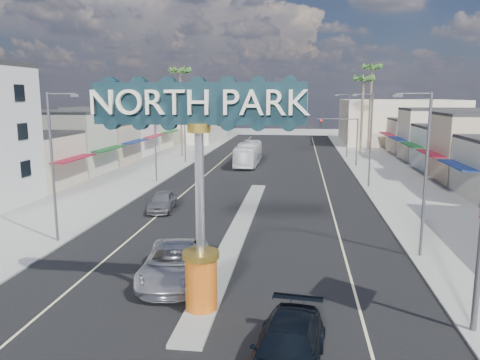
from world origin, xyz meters
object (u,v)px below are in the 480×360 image
(streetlight_l_near, at_px, (55,160))
(car_parked_left, at_px, (163,201))
(streetlight_r_far, at_px, (347,122))
(palm_right_far, at_px, (372,72))
(traffic_signal_left, at_px, (198,131))
(streetlight_r_near, at_px, (423,167))
(streetlight_l_far, at_px, (202,121))
(gateway_sign, at_px, (199,171))
(palm_left_far, at_px, (180,76))
(traffic_signal_right, at_px, (342,132))
(palm_right_mid, at_px, (363,83))
(suv_left, at_px, (174,263))
(suv_right, at_px, (287,350))
(city_bus, at_px, (248,154))
(streetlight_l_mid, at_px, (157,133))
(streetlight_r_mid, at_px, (369,135))

(streetlight_l_near, relative_size, car_parked_left, 2.02)
(streetlight_r_far, xyz_separation_m, palm_right_far, (4.57, 10.00, 7.32))
(traffic_signal_left, xyz_separation_m, streetlight_r_near, (19.62, -33.99, 0.79))
(streetlight_l_far, height_order, palm_right_far, palm_right_far)
(gateway_sign, bearing_deg, streetlight_l_near, 142.45)
(streetlight_r_far, bearing_deg, streetlight_l_far, 180.00)
(palm_left_far, bearing_deg, traffic_signal_right, -15.15)
(palm_right_mid, xyz_separation_m, car_parked_left, (-19.56, -37.45, -9.84))
(suv_left, bearing_deg, suv_right, -57.34)
(streetlight_l_near, bearing_deg, gateway_sign, -37.55)
(streetlight_r_near, relative_size, palm_left_far, 0.69)
(gateway_sign, height_order, streetlight_l_near, gateway_sign)
(traffic_signal_left, bearing_deg, traffic_signal_right, 0.00)
(palm_right_mid, height_order, suv_left, palm_right_mid)
(palm_right_mid, bearing_deg, suv_left, -106.43)
(streetlight_r_far, height_order, palm_right_far, palm_right_far)
(gateway_sign, bearing_deg, streetlight_l_far, 101.78)
(traffic_signal_left, height_order, streetlight_r_far, streetlight_r_far)
(palm_left_far, distance_m, palm_right_mid, 26.70)
(city_bus, bearing_deg, streetlight_l_far, 132.37)
(palm_right_far, distance_m, suv_right, 65.87)
(palm_right_far, bearing_deg, suv_right, -100.12)
(traffic_signal_right, bearing_deg, suv_right, -96.93)
(suv_right, bearing_deg, palm_right_far, 86.88)
(palm_left_far, bearing_deg, streetlight_l_mid, -82.69)
(streetlight_l_far, bearing_deg, city_bus, -48.36)
(suv_left, bearing_deg, traffic_signal_left, 94.32)
(streetlight_l_mid, relative_size, streetlight_r_far, 1.00)
(suv_right, bearing_deg, palm_right_mid, 87.78)
(streetlight_r_far, height_order, suv_right, streetlight_r_far)
(city_bus, bearing_deg, palm_right_mid, 40.28)
(palm_right_mid, relative_size, car_parked_left, 2.72)
(streetlight_l_far, xyz_separation_m, suv_left, (8.43, -46.86, -4.20))
(streetlight_l_mid, bearing_deg, car_parked_left, -71.30)
(traffic_signal_right, bearing_deg, streetlight_r_far, 81.14)
(palm_right_far, distance_m, suv_left, 60.45)
(streetlight_l_near, height_order, streetlight_r_far, same)
(streetlight_l_mid, height_order, suv_left, streetlight_l_mid)
(streetlight_r_mid, bearing_deg, traffic_signal_right, 95.10)
(streetlight_r_mid, height_order, palm_right_mid, palm_right_mid)
(streetlight_r_near, bearing_deg, palm_right_mid, 86.81)
(car_parked_left, bearing_deg, city_bus, 75.71)
(streetlight_l_far, xyz_separation_m, palm_right_far, (25.43, 10.00, 7.32))
(traffic_signal_left, xyz_separation_m, streetlight_l_near, (-1.25, -33.99, 0.79))
(streetlight_r_mid, xyz_separation_m, streetlight_r_far, (0.00, 22.00, 0.00))
(traffic_signal_left, relative_size, streetlight_l_mid, 0.67)
(palm_right_mid, height_order, suv_right, palm_right_mid)
(streetlight_r_near, xyz_separation_m, city_bus, (-13.00, 33.15, -3.61))
(gateway_sign, relative_size, car_parked_left, 2.05)
(streetlight_l_far, height_order, suv_right, streetlight_l_far)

